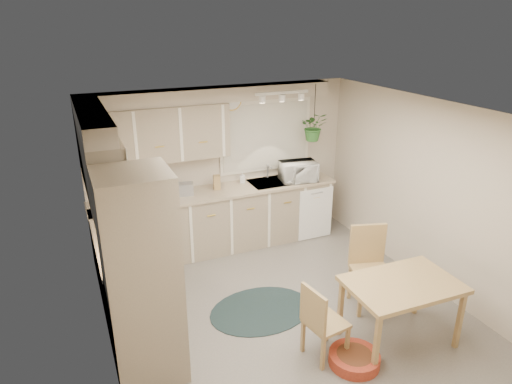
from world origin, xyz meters
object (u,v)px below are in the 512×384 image
braided_rug (261,310)px  chair_back (372,270)px  pet_bed (354,359)px  microwave (298,169)px  chair_left (326,321)px  dining_table (399,312)px

braided_rug → chair_back: bearing=-19.0°
braided_rug → pet_bed: 1.30m
microwave → pet_bed: bearing=-98.7°
chair_left → microwave: microwave is taller
chair_left → microwave: 2.87m
chair_left → braided_rug: bearing=-171.4°
braided_rug → pet_bed: (0.51, -1.20, 0.05)m
dining_table → braided_rug: 1.61m
pet_bed → microwave: (0.84, 2.82, 1.06)m
braided_rug → pet_bed: pet_bed is taller
dining_table → pet_bed: size_ratio=2.23×
braided_rug → pet_bed: size_ratio=2.43×
chair_back → braided_rug: 1.41m
braided_rug → microwave: size_ratio=2.31×
chair_back → microwave: 2.14m
chair_left → pet_bed: size_ratio=1.62×
chair_back → microwave: (0.09, 2.05, 0.63)m
braided_rug → microwave: microwave is taller
chair_left → pet_bed: (0.21, -0.24, -0.36)m
dining_table → chair_left: (-0.84, 0.12, 0.06)m
pet_bed → dining_table: bearing=11.2°
chair_back → pet_bed: chair_back is taller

